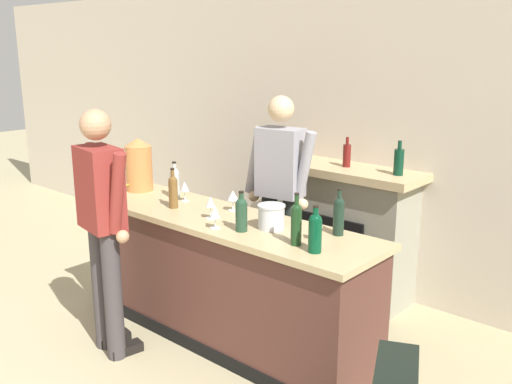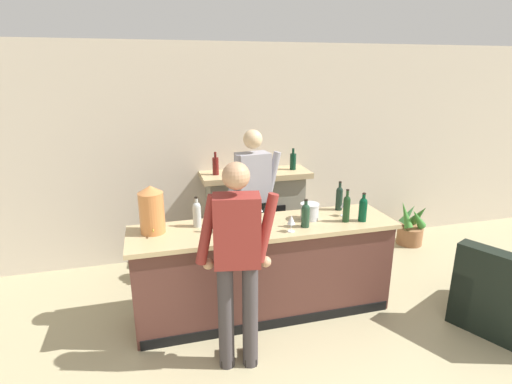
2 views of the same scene
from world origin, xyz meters
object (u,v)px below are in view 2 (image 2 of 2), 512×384
at_px(person_bartender, 253,201).
at_px(wine_glass_by_dispenser, 344,204).
at_px(ice_bucket_steel, 310,211).
at_px(wine_bottle_chardonnay_pale, 197,213).
at_px(fireplace_stone, 255,214).
at_px(wine_glass_near_bucket, 291,220).
at_px(armchair_black, 509,301).
at_px(copper_dispenser, 152,209).
at_px(wine_bottle_merlot_tall, 347,207).
at_px(person_customer, 237,260).
at_px(wine_glass_back_row, 212,214).
at_px(wine_glass_front_right, 268,217).
at_px(potted_plant_corner, 411,228).
at_px(wine_bottle_riesling_slim, 363,208).
at_px(wine_bottle_burgundy_dark, 224,218).
at_px(wine_bottle_rose_blush, 339,197).
at_px(wine_bottle_cabernet_heavy, 306,214).
at_px(wine_glass_front_left, 259,208).

distance_m(person_bartender, wine_glass_by_dispenser, 1.02).
height_order(ice_bucket_steel, wine_bottle_chardonnay_pale, wine_bottle_chardonnay_pale).
xyz_separation_m(wine_bottle_chardonnay_pale, wine_glass_by_dispenser, (1.50, -0.11, -0.01)).
xyz_separation_m(fireplace_stone, wine_glass_near_bucket, (-0.06, -1.52, 0.48)).
relative_size(armchair_black, copper_dispenser, 2.54).
height_order(ice_bucket_steel, wine_bottle_merlot_tall, wine_bottle_merlot_tall).
distance_m(armchair_black, person_bartender, 2.74).
xyz_separation_m(person_customer, wine_glass_back_row, (-0.06, 0.81, 0.10)).
height_order(armchair_black, wine_glass_front_right, wine_glass_front_right).
relative_size(potted_plant_corner, wine_bottle_riesling_slim, 2.20).
bearing_deg(potted_plant_corner, wine_bottle_chardonnay_pale, -163.50).
bearing_deg(wine_bottle_burgundy_dark, ice_bucket_steel, 6.61).
xyz_separation_m(person_customer, wine_bottle_rose_blush, (1.33, 0.92, 0.12)).
height_order(potted_plant_corner, wine_bottle_rose_blush, wine_bottle_rose_blush).
xyz_separation_m(person_customer, copper_dispenser, (-0.62, 0.80, 0.21)).
relative_size(wine_bottle_riesling_slim, wine_bottle_rose_blush, 0.93).
bearing_deg(wine_bottle_rose_blush, person_customer, -145.41).
bearing_deg(wine_bottle_cabernet_heavy, wine_bottle_rose_blush, 34.16).
xyz_separation_m(copper_dispenser, wine_bottle_riesling_slim, (2.03, -0.25, -0.09)).
xyz_separation_m(wine_glass_by_dispenser, wine_glass_front_right, (-0.86, -0.12, -0.01)).
xyz_separation_m(copper_dispenser, wine_bottle_merlot_tall, (1.86, -0.22, -0.08)).
bearing_deg(wine_bottle_cabernet_heavy, wine_glass_back_row, 163.26).
relative_size(wine_bottle_rose_blush, wine_glass_back_row, 1.93).
relative_size(person_bartender, wine_glass_by_dispenser, 10.39).
relative_size(fireplace_stone, wine_bottle_rose_blush, 4.59).
height_order(wine_bottle_chardonnay_pale, wine_glass_back_row, wine_bottle_chardonnay_pale).
relative_size(ice_bucket_steel, wine_glass_back_row, 1.17).
bearing_deg(ice_bucket_steel, wine_bottle_cabernet_heavy, -123.73).
xyz_separation_m(wine_bottle_riesling_slim, wine_glass_back_row, (-1.47, 0.26, -0.02)).
distance_m(wine_bottle_merlot_tall, wine_bottle_chardonnay_pale, 1.47).
bearing_deg(wine_glass_front_left, copper_dispenser, -176.00).
bearing_deg(potted_plant_corner, person_customer, -148.96).
relative_size(fireplace_stone, armchair_black, 1.26).
height_order(ice_bucket_steel, wine_bottle_riesling_slim, wine_bottle_riesling_slim).
xyz_separation_m(copper_dispenser, wine_bottle_cabernet_heavy, (1.42, -0.24, -0.10)).
height_order(armchair_black, wine_bottle_cabernet_heavy, wine_bottle_cabernet_heavy).
distance_m(person_customer, person_bartender, 1.44).
bearing_deg(wine_bottle_burgundy_dark, wine_bottle_rose_blush, 12.53).
height_order(armchair_black, person_customer, person_customer).
bearing_deg(wine_glass_by_dispenser, wine_glass_near_bucket, -159.33).
bearing_deg(wine_glass_near_bucket, wine_bottle_burgundy_dark, 166.11).
relative_size(potted_plant_corner, wine_bottle_cabernet_heavy, 2.33).
relative_size(person_customer, wine_glass_front_right, 10.81).
height_order(copper_dispenser, wine_glass_front_left, copper_dispenser).
bearing_deg(potted_plant_corner, wine_glass_near_bucket, -150.84).
distance_m(person_customer, wine_bottle_cabernet_heavy, 0.98).
bearing_deg(fireplace_stone, person_bartender, -107.14).
xyz_separation_m(wine_bottle_rose_blush, wine_glass_back_row, (-1.39, -0.10, -0.02)).
bearing_deg(wine_glass_near_bucket, wine_bottle_rose_blush, 31.97).
bearing_deg(wine_bottle_riesling_slim, wine_glass_front_right, 176.21).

